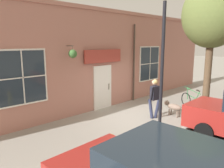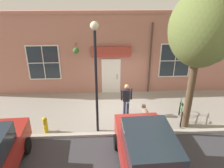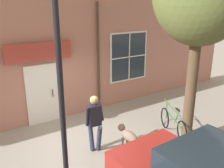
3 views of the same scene
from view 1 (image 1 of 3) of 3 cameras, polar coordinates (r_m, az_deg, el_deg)
name	(u,v)px [view 1 (image 1 of 3)]	position (r m, az deg, el deg)	size (l,w,h in m)	color
ground_plane	(144,116)	(9.73, 8.35, -8.37)	(90.00, 90.00, 0.00)	gray
storefront_facade	(107,59)	(10.79, -1.30, 6.53)	(0.95, 18.00, 4.74)	#B27566
pedestrian_walking	(154,95)	(9.32, 11.01, -2.87)	(0.54, 0.59, 1.68)	#282D47
dog_on_leash	(173,107)	(9.97, 15.65, -5.69)	(1.05, 0.30, 0.65)	#7F6B5B
street_tree_by_curb	(214,17)	(10.93, 25.10, 15.63)	(2.68, 2.41, 5.87)	brown
leaning_bicycle	(194,101)	(11.37, 20.65, -4.15)	(1.66, 0.61, 1.00)	black
street_lamp	(163,44)	(7.22, 13.20, 10.09)	(0.32, 0.32, 4.76)	black
fire_hydrant	(111,147)	(6.13, -0.25, -16.17)	(0.34, 0.20, 0.77)	gold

